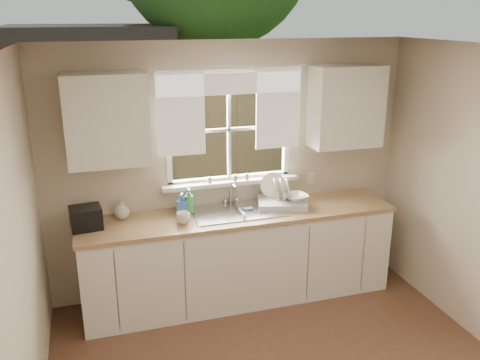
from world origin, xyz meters
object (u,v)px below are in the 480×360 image
object	(u,v)px
dish_rack	(281,199)
black_appliance	(86,218)
soap_bottle_a	(189,201)
cup	(183,218)

from	to	relation	value
dish_rack	black_appliance	world-z (taller)	dish_rack
dish_rack	black_appliance	xyz separation A→B (m)	(-1.86, -0.02, 0.04)
soap_bottle_a	black_appliance	bearing A→B (deg)	-176.95
soap_bottle_a	black_appliance	xyz separation A→B (m)	(-0.94, -0.07, -0.03)
soap_bottle_a	black_appliance	distance (m)	0.94
dish_rack	cup	bearing A→B (deg)	-171.03
dish_rack	cup	size ratio (longest dim) A/B	4.21
dish_rack	soap_bottle_a	xyz separation A→B (m)	(-0.92, 0.05, 0.06)
soap_bottle_a	cup	bearing A→B (deg)	-115.78
soap_bottle_a	cup	size ratio (longest dim) A/B	1.97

